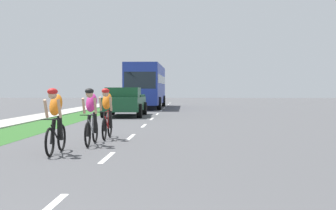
# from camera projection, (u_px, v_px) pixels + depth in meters

# --- Properties ---
(ground_plane) EXTENTS (120.00, 120.00, 0.00)m
(ground_plane) POSITION_uv_depth(u_px,v_px,m) (149.00, 121.00, 23.13)
(ground_plane) COLOR #4C4C4F
(grass_verge) EXTENTS (2.18, 70.00, 0.01)m
(grass_verge) POSITION_uv_depth(u_px,v_px,m) (60.00, 121.00, 23.29)
(grass_verge) COLOR #2D6026
(grass_verge) RESTS_ON ground_plane
(sidewalk_concrete) EXTENTS (1.75, 70.00, 0.10)m
(sidewalk_concrete) POSITION_uv_depth(u_px,v_px,m) (21.00, 121.00, 23.37)
(sidewalk_concrete) COLOR #B2ADA3
(sidewalk_concrete) RESTS_ON ground_plane
(lane_markings_center) EXTENTS (0.12, 53.13, 0.01)m
(lane_markings_center) POSITION_uv_depth(u_px,v_px,m) (155.00, 116.00, 27.12)
(lane_markings_center) COLOR white
(lane_markings_center) RESTS_ON ground_plane
(cyclist_lead) EXTENTS (0.42, 1.72, 1.58)m
(cyclist_lead) POSITION_uv_depth(u_px,v_px,m) (55.00, 120.00, 11.38)
(cyclist_lead) COLOR black
(cyclist_lead) RESTS_ON ground_plane
(cyclist_trailing) EXTENTS (0.42, 1.72, 1.58)m
(cyclist_trailing) POSITION_uv_depth(u_px,v_px,m) (91.00, 116.00, 13.20)
(cyclist_trailing) COLOR black
(cyclist_trailing) RESTS_ON ground_plane
(cyclist_distant) EXTENTS (0.42, 1.72, 1.58)m
(cyclist_distant) POSITION_uv_depth(u_px,v_px,m) (107.00, 113.00, 14.88)
(cyclist_distant) COLOR black
(cyclist_distant) RESTS_ON ground_plane
(pickup_dark_green) EXTENTS (2.22, 5.10, 1.64)m
(pickup_dark_green) POSITION_uv_depth(u_px,v_px,m) (125.00, 102.00, 27.17)
(pickup_dark_green) COLOR #194C2D
(pickup_dark_green) RESTS_ON ground_plane
(bus_blue) EXTENTS (2.78, 11.60, 3.48)m
(bus_blue) POSITION_uv_depth(u_px,v_px,m) (147.00, 84.00, 39.30)
(bus_blue) COLOR #23389E
(bus_blue) RESTS_ON ground_plane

